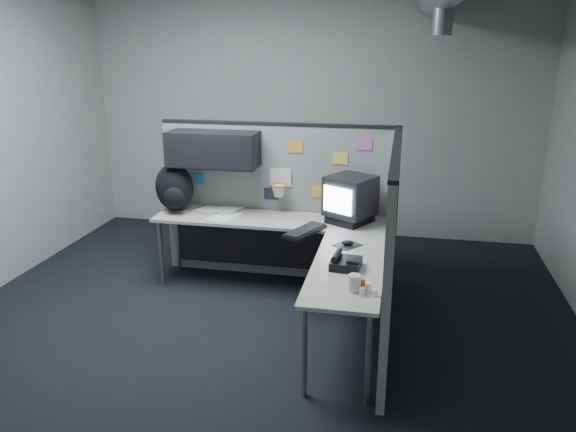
% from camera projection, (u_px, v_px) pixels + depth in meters
% --- Properties ---
extents(room, '(5.62, 5.62, 3.22)m').
position_uv_depth(room, '(324.00, 86.00, 4.09)').
color(room, black).
rests_on(room, ground).
extents(partition_back, '(2.44, 0.42, 1.63)m').
position_uv_depth(partition_back, '(261.00, 185.00, 5.73)').
color(partition_back, gray).
rests_on(partition_back, ground).
extents(partition_right, '(0.07, 2.23, 1.63)m').
position_uv_depth(partition_right, '(391.00, 245.00, 4.57)').
color(partition_right, gray).
rests_on(partition_right, ground).
extents(desk, '(2.31, 2.11, 0.73)m').
position_uv_depth(desk, '(289.00, 240.00, 5.27)').
color(desk, '#A5A095').
rests_on(desk, ground).
extents(monitor, '(0.54, 0.54, 0.45)m').
position_uv_depth(monitor, '(350.00, 199.00, 5.36)').
color(monitor, black).
rests_on(monitor, desk).
extents(keyboard, '(0.36, 0.53, 0.04)m').
position_uv_depth(keyboard, '(305.00, 231.00, 5.11)').
color(keyboard, black).
rests_on(keyboard, desk).
extents(mouse, '(0.27, 0.27, 0.05)m').
position_uv_depth(mouse, '(348.00, 244.00, 4.81)').
color(mouse, black).
rests_on(mouse, desk).
extents(phone, '(0.24, 0.27, 0.12)m').
position_uv_depth(phone, '(345.00, 262.00, 4.33)').
color(phone, black).
rests_on(phone, desk).
extents(bottles, '(0.14, 0.15, 0.08)m').
position_uv_depth(bottles, '(366.00, 288.00, 3.91)').
color(bottles, silver).
rests_on(bottles, desk).
extents(cup, '(0.09, 0.09, 0.12)m').
position_uv_depth(cup, '(354.00, 283.00, 3.92)').
color(cup, beige).
rests_on(cup, desk).
extents(papers, '(0.83, 0.63, 0.01)m').
position_uv_depth(papers, '(213.00, 210.00, 5.79)').
color(papers, white).
rests_on(papers, desk).
extents(backpack, '(0.41, 0.37, 0.49)m').
position_uv_depth(backpack, '(174.00, 188.00, 5.71)').
color(backpack, black).
rests_on(backpack, desk).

